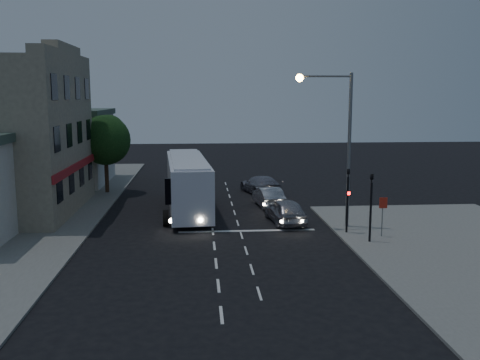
{
  "coord_description": "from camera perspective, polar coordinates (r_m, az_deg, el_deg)",
  "views": [
    {
      "loc": [
        -0.73,
        -28.27,
        7.83
      ],
      "look_at": [
        1.99,
        7.18,
        2.2
      ],
      "focal_mm": 40.0,
      "sensor_mm": 36.0,
      "label": 1
    }
  ],
  "objects": [
    {
      "name": "ground",
      "position": [
        29.35,
        -2.82,
        -6.49
      ],
      "size": [
        120.0,
        120.0,
        0.0
      ],
      "primitive_type": "plane",
      "color": "black"
    },
    {
      "name": "regulatory_sign",
      "position": [
        30.42,
        14.99,
        -3.14
      ],
      "size": [
        0.45,
        0.12,
        2.2
      ],
      "color": "slate",
      "rests_on": "sidewalk_near"
    },
    {
      "name": "road_markings",
      "position": [
        32.6,
        -0.72,
        -4.89
      ],
      "size": [
        8.0,
        30.55,
        0.01
      ],
      "color": "silver",
      "rests_on": "ground"
    },
    {
      "name": "low_building_north",
      "position": [
        50.13,
        -19.16,
        3.42
      ],
      "size": [
        9.4,
        9.4,
        6.5
      ],
      "color": "beige",
      "rests_on": "sidewalk_far"
    },
    {
      "name": "tour_bus",
      "position": [
        36.51,
        -5.62,
        -0.24
      ],
      "size": [
        3.39,
        12.17,
        3.69
      ],
      "rotation": [
        0.0,
        0.0,
        0.07
      ],
      "color": "white",
      "rests_on": "ground"
    },
    {
      "name": "traffic_signal_side",
      "position": [
        29.05,
        13.81,
        -2.0
      ],
      "size": [
        0.18,
        0.15,
        4.1
      ],
      "color": "black",
      "rests_on": "sidewalk_near"
    },
    {
      "name": "car_sedan_a",
      "position": [
        37.96,
        3.06,
        -1.82
      ],
      "size": [
        1.95,
        4.46,
        1.42
      ],
      "primitive_type": "imported",
      "rotation": [
        0.0,
        0.0,
        3.25
      ],
      "color": "#9DA0A8",
      "rests_on": "ground"
    },
    {
      "name": "street_tree",
      "position": [
        44.07,
        -14.19,
        4.39
      ],
      "size": [
        4.0,
        4.0,
        6.2
      ],
      "color": "black",
      "rests_on": "sidewalk_far"
    },
    {
      "name": "car_sedan_b",
      "position": [
        42.97,
        2.22,
        -0.51
      ],
      "size": [
        3.34,
        5.44,
        1.47
      ],
      "primitive_type": "imported",
      "rotation": [
        0.0,
        0.0,
        3.41
      ],
      "color": "gray",
      "rests_on": "ground"
    },
    {
      "name": "sidewalk_far",
      "position": [
        39.07,
        -22.63,
        -3.18
      ],
      "size": [
        12.0,
        50.0,
        0.12
      ],
      "primitive_type": "cube",
      "color": "slate",
      "rests_on": "ground"
    },
    {
      "name": "streetlight",
      "position": [
        31.6,
        10.47,
        5.04
      ],
      "size": [
        3.32,
        0.44,
        9.0
      ],
      "color": "slate",
      "rests_on": "sidewalk_near"
    },
    {
      "name": "traffic_signal_main",
      "position": [
        30.7,
        11.43,
        -1.33
      ],
      "size": [
        0.25,
        0.35,
        4.1
      ],
      "color": "black",
      "rests_on": "sidewalk_near"
    },
    {
      "name": "car_suv",
      "position": [
        33.26,
        4.87,
        -3.29
      ],
      "size": [
        2.33,
        4.7,
        1.54
      ],
      "primitive_type": "imported",
      "rotation": [
        0.0,
        0.0,
        3.26
      ],
      "color": "#9999A2",
      "rests_on": "ground"
    }
  ]
}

